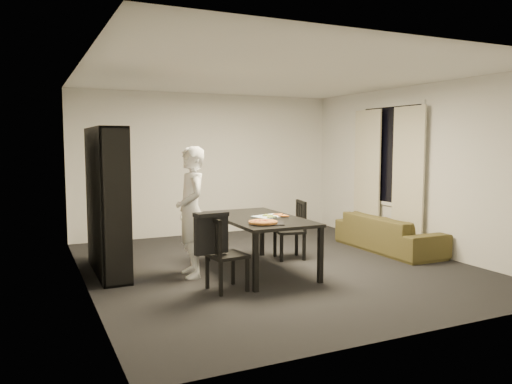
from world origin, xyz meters
name	(u,v)px	position (x,y,z in m)	size (l,w,h in m)	color
room	(276,172)	(0.00, 0.00, 1.30)	(5.01, 5.51, 2.61)	black
window_pane	(391,155)	(2.48, 0.60, 1.50)	(0.02, 1.40, 1.60)	black
window_frame	(391,155)	(2.48, 0.60, 1.50)	(0.03, 1.52, 1.72)	white
curtain_left	(408,178)	(2.40, 0.08, 1.15)	(0.03, 0.70, 2.25)	beige
curtain_right	(367,174)	(2.40, 1.12, 1.15)	(0.03, 0.70, 2.25)	beige
bookshelf	(107,201)	(-2.16, 0.60, 0.95)	(0.35, 1.50, 1.90)	black
dining_table	(259,222)	(-0.32, -0.16, 0.66)	(0.97, 1.74, 0.72)	black
chair_left	(221,249)	(-1.11, -0.79, 0.49)	(0.44, 0.44, 0.86)	black
chair_right	(295,226)	(0.47, 0.29, 0.49)	(0.47, 0.47, 0.86)	black
draped_jacket	(211,231)	(-1.23, -0.81, 0.71)	(0.40, 0.21, 0.47)	black
person	(192,212)	(-1.21, -0.02, 0.83)	(0.60, 0.40, 1.66)	white
baking_tray	(267,223)	(-0.46, -0.67, 0.73)	(0.40, 0.32, 0.01)	black
pepperoni_pizza	(263,222)	(-0.52, -0.69, 0.75)	(0.35, 0.35, 0.03)	#AE6A32
kitchen_towel	(269,216)	(-0.18, -0.17, 0.73)	(0.40, 0.30, 0.01)	white
pizza_slices	(275,216)	(-0.12, -0.21, 0.74)	(0.37, 0.31, 0.01)	gold
sofa	(389,233)	(2.09, 0.13, 0.28)	(1.91, 0.75, 0.56)	#3A3A17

